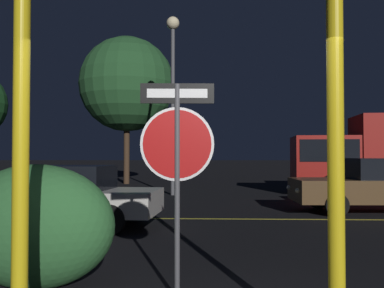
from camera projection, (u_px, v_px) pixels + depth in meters
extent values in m
cube|color=gold|center=(202.00, 219.00, 10.55)|extent=(39.61, 0.12, 0.01)
cylinder|color=#4C4C51|center=(177.00, 191.00, 4.66)|extent=(0.06, 0.06, 2.35)
cylinder|color=white|center=(177.00, 144.00, 4.67)|extent=(0.81, 0.06, 0.81)
cylinder|color=#B71414|center=(177.00, 144.00, 4.67)|extent=(0.75, 0.06, 0.75)
cube|color=black|center=(177.00, 93.00, 4.68)|extent=(0.81, 0.07, 0.22)
cube|color=white|center=(177.00, 93.00, 4.68)|extent=(0.66, 0.07, 0.10)
cylinder|color=yellow|center=(21.00, 172.00, 3.39)|extent=(0.13, 0.13, 2.88)
cylinder|color=yellow|center=(336.00, 172.00, 3.38)|extent=(0.13, 0.13, 2.88)
ellipsoid|color=#2D6633|center=(36.00, 226.00, 5.05)|extent=(1.89, 1.13, 1.47)
cube|color=silver|center=(67.00, 201.00, 9.40)|extent=(4.15, 2.02, 0.51)
cube|color=black|center=(72.00, 178.00, 9.40)|extent=(1.71, 1.61, 0.53)
cylinder|color=black|center=(31.00, 208.00, 10.36)|extent=(0.61, 0.24, 0.60)
cylinder|color=black|center=(110.00, 220.00, 8.42)|extent=(0.61, 0.24, 0.60)
cylinder|color=black|center=(132.00, 209.00, 10.09)|extent=(0.61, 0.24, 0.60)
cube|color=brown|center=(379.00, 190.00, 11.74)|extent=(4.70, 1.90, 0.62)
cube|color=black|center=(384.00, 169.00, 11.75)|extent=(1.90, 1.59, 0.57)
cylinder|color=black|center=(337.00, 205.00, 10.89)|extent=(0.60, 0.21, 0.60)
cylinder|color=black|center=(318.00, 198.00, 12.62)|extent=(0.60, 0.21, 0.60)
sphere|color=#F4EFCC|center=(298.00, 191.00, 11.22)|extent=(0.14, 0.14, 0.14)
sphere|color=#F4EFCC|center=(289.00, 187.00, 12.34)|extent=(0.14, 0.14, 0.14)
cube|color=maroon|center=(324.00, 160.00, 17.22)|extent=(2.62, 2.46, 1.93)
cube|color=black|center=(324.00, 151.00, 17.23)|extent=(2.38, 2.49, 0.85)
cylinder|color=black|center=(332.00, 186.00, 16.04)|extent=(0.86, 0.35, 0.84)
cylinder|color=black|center=(321.00, 182.00, 18.34)|extent=(0.86, 0.35, 0.84)
cylinder|color=#4C4C51|center=(173.00, 112.00, 16.88)|extent=(0.16, 0.16, 6.57)
sphere|color=#F9E5B2|center=(173.00, 23.00, 16.97)|extent=(0.52, 0.52, 0.52)
cylinder|color=#422D1E|center=(127.00, 151.00, 23.47)|extent=(0.32, 0.32, 3.61)
sphere|color=#235128|center=(127.00, 84.00, 23.56)|extent=(5.21, 5.21, 5.21)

